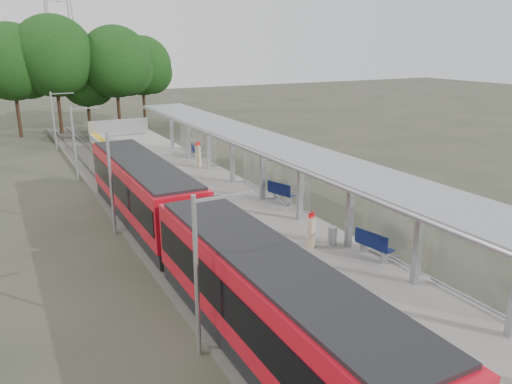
% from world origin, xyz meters
% --- Properties ---
extents(trackbed, '(3.00, 70.00, 0.24)m').
position_xyz_m(trackbed, '(-4.50, 20.00, 0.12)').
color(trackbed, '#59544C').
rests_on(trackbed, ground).
extents(platform, '(6.00, 50.00, 1.00)m').
position_xyz_m(platform, '(0.00, 20.00, 0.50)').
color(platform, gray).
rests_on(platform, ground).
extents(tactile_strip, '(0.60, 50.00, 0.02)m').
position_xyz_m(tactile_strip, '(-2.55, 20.00, 1.01)').
color(tactile_strip, yellow).
rests_on(tactile_strip, platform).
extents(end_fence, '(6.00, 0.10, 1.20)m').
position_xyz_m(end_fence, '(0.00, 44.95, 1.60)').
color(end_fence, '#9EA0A5').
rests_on(end_fence, platform).
extents(train, '(2.74, 27.60, 3.62)m').
position_xyz_m(train, '(-4.50, 12.56, 2.05)').
color(train, black).
rests_on(train, ground).
extents(canopy, '(3.27, 38.00, 3.66)m').
position_xyz_m(canopy, '(1.61, 16.19, 4.20)').
color(canopy, '#9EA0A5').
rests_on(canopy, platform).
extents(tree_cluster, '(21.82, 11.79, 12.55)m').
position_xyz_m(tree_cluster, '(-2.31, 51.98, 7.58)').
color(tree_cluster, '#382316').
rests_on(tree_cluster, ground).
extents(catenary_masts, '(2.08, 48.16, 5.40)m').
position_xyz_m(catenary_masts, '(-6.22, 19.00, 2.91)').
color(catenary_masts, '#9EA0A5').
rests_on(catenary_masts, ground).
extents(bench_near, '(0.82, 1.74, 1.14)m').
position_xyz_m(bench_near, '(2.17, 8.58, 1.60)').
color(bench_near, '#101C52').
rests_on(bench_near, platform).
extents(bench_mid, '(1.05, 1.76, 1.15)m').
position_xyz_m(bench_mid, '(2.60, 16.90, 1.61)').
color(bench_mid, '#101C52').
rests_on(bench_mid, platform).
extents(bench_far, '(0.73, 1.44, 0.95)m').
position_xyz_m(bench_far, '(2.62, 30.54, 1.50)').
color(bench_far, '#101C52').
rests_on(bench_far, platform).
extents(info_pillar_near, '(0.36, 0.36, 1.62)m').
position_xyz_m(info_pillar_near, '(0.49, 10.72, 1.70)').
color(info_pillar_near, beige).
rests_on(info_pillar_near, platform).
extents(info_pillar_far, '(0.40, 0.40, 1.80)m').
position_xyz_m(info_pillar_far, '(1.63, 27.06, 1.78)').
color(info_pillar_far, beige).
rests_on(info_pillar_far, platform).
extents(litter_bin, '(0.50, 0.50, 0.83)m').
position_xyz_m(litter_bin, '(1.51, 10.52, 1.41)').
color(litter_bin, '#9EA0A5').
rests_on(litter_bin, platform).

